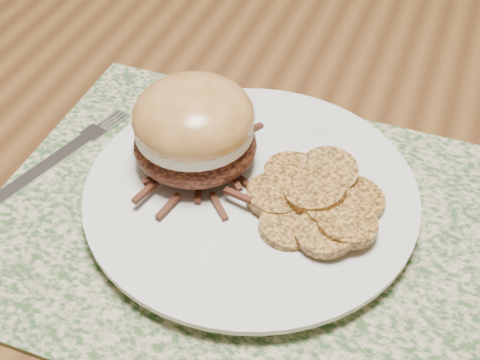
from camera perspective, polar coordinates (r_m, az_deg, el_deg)
name	(u,v)px	position (r m, az deg, el deg)	size (l,w,h in m)	color
dining_table	(229,97)	(0.81, -0.91, 7.07)	(1.50, 0.90, 0.75)	brown
placemat	(262,228)	(0.54, 1.93, -4.15)	(0.45, 0.33, 0.00)	#36542B
dinner_plate	(251,195)	(0.56, 0.94, -1.30)	(0.26, 0.26, 0.02)	silver
pork_sandwich	(194,129)	(0.55, -3.93, 4.38)	(0.13, 0.13, 0.08)	black
roasted_potatoes	(321,202)	(0.53, 6.91, -1.90)	(0.12, 0.13, 0.03)	#AF7733
fork	(59,157)	(0.62, -15.17, 1.87)	(0.06, 0.16, 0.00)	silver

